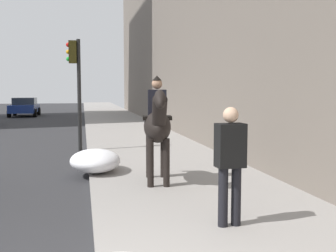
{
  "coord_description": "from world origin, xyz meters",
  "views": [
    {
      "loc": [
        -3.22,
        0.11,
        2.06
      ],
      "look_at": [
        4.0,
        -1.4,
        1.4
      ],
      "focal_mm": 43.48,
      "sensor_mm": 36.0,
      "label": 1
    }
  ],
  "objects_px": {
    "pedestrian_greeting": "(230,158)",
    "car_far_lane": "(25,107)",
    "mounted_horse_near": "(157,125)",
    "traffic_light_near_curb": "(76,77)"
  },
  "relations": [
    {
      "from": "mounted_horse_near",
      "to": "car_far_lane",
      "type": "height_order",
      "value": "mounted_horse_near"
    },
    {
      "from": "pedestrian_greeting",
      "to": "car_far_lane",
      "type": "xyz_separation_m",
      "value": [
        27.7,
        6.45,
        -0.35
      ]
    },
    {
      "from": "pedestrian_greeting",
      "to": "mounted_horse_near",
      "type": "bearing_deg",
      "value": 7.51
    },
    {
      "from": "car_far_lane",
      "to": "pedestrian_greeting",
      "type": "bearing_deg",
      "value": 13.7
    },
    {
      "from": "car_far_lane",
      "to": "traffic_light_near_curb",
      "type": "bearing_deg",
      "value": 12.62
    },
    {
      "from": "traffic_light_near_curb",
      "to": "car_far_lane",
      "type": "bearing_deg",
      "value": 12.02
    },
    {
      "from": "mounted_horse_near",
      "to": "traffic_light_near_curb",
      "type": "distance_m",
      "value": 5.36
    },
    {
      "from": "pedestrian_greeting",
      "to": "car_far_lane",
      "type": "distance_m",
      "value": 28.44
    },
    {
      "from": "traffic_light_near_curb",
      "to": "pedestrian_greeting",
      "type": "bearing_deg",
      "value": -164.2
    },
    {
      "from": "pedestrian_greeting",
      "to": "traffic_light_near_curb",
      "type": "relative_size",
      "value": 0.47
    }
  ]
}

